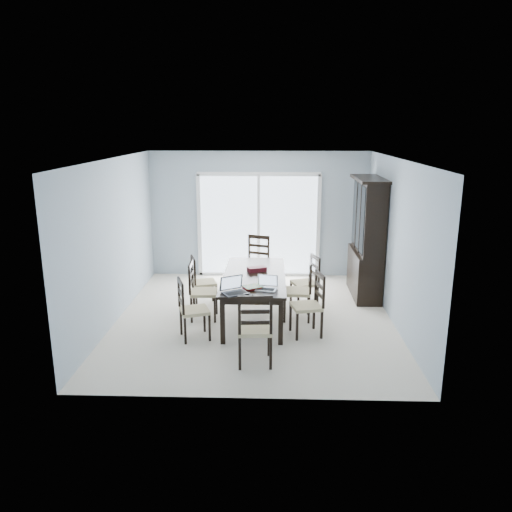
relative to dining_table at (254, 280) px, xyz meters
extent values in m
plane|color=#EFE7CC|center=(0.00, 0.00, -0.67)|extent=(5.00, 5.00, 0.00)
plane|color=white|center=(0.00, 0.00, 1.93)|extent=(5.00, 5.00, 0.00)
cube|color=#9BABB9|center=(0.00, 2.50, 0.63)|extent=(4.50, 0.02, 2.60)
cube|color=#9BABB9|center=(-2.25, 0.00, 0.63)|extent=(0.02, 5.00, 2.60)
cube|color=#9BABB9|center=(2.25, 0.00, 0.63)|extent=(0.02, 5.00, 2.60)
cube|color=gray|center=(0.00, 3.50, -0.72)|extent=(4.50, 2.00, 0.10)
cube|color=#99999E|center=(0.00, 4.50, -0.12)|extent=(4.50, 0.06, 1.10)
cube|color=black|center=(0.00, 0.00, 0.06)|extent=(1.00, 2.20, 0.04)
cube|color=black|center=(0.00, 0.00, 0.00)|extent=(0.88, 2.08, 0.10)
cube|color=black|center=(-0.42, -1.00, -0.33)|extent=(0.07, 0.07, 0.69)
cube|color=black|center=(0.42, -1.00, -0.33)|extent=(0.07, 0.07, 0.69)
cube|color=black|center=(-0.42, 1.00, -0.33)|extent=(0.07, 0.07, 0.69)
cube|color=black|center=(0.42, 1.00, -0.33)|extent=(0.07, 0.07, 0.69)
cube|color=black|center=(2.01, 1.25, -0.25)|extent=(0.45, 1.30, 0.85)
cube|color=black|center=(2.04, 1.25, 0.83)|extent=(0.38, 1.30, 1.30)
cube|color=black|center=(2.01, 1.25, 1.50)|extent=(0.50, 1.38, 0.05)
cube|color=black|center=(1.84, 0.83, 0.83)|extent=(0.02, 0.36, 1.18)
cube|color=black|center=(1.84, 1.25, 0.83)|extent=(0.02, 0.36, 1.18)
cube|color=black|center=(1.84, 1.67, 0.83)|extent=(0.02, 0.36, 1.18)
cube|color=silver|center=(0.00, 2.48, 0.38)|extent=(2.40, 0.02, 2.10)
cube|color=white|center=(0.00, 2.46, 1.47)|extent=(2.52, 0.05, 0.08)
cube|color=white|center=(0.00, 2.46, 0.38)|extent=(0.06, 0.05, 2.10)
cube|color=white|center=(0.00, 2.46, -0.65)|extent=(2.52, 0.05, 0.05)
cube|color=black|center=(-1.09, -0.70, -0.47)|extent=(0.04, 0.04, 0.41)
cube|color=black|center=(-0.97, -1.04, -0.47)|extent=(0.04, 0.04, 0.41)
cube|color=black|center=(-0.75, -0.57, -0.47)|extent=(0.04, 0.04, 0.41)
cube|color=black|center=(-0.63, -0.91, -0.47)|extent=(0.04, 0.04, 0.41)
cube|color=#C9B286|center=(-0.86, -0.80, -0.24)|extent=(0.51, 0.51, 0.05)
cube|color=black|center=(-1.02, 0.16, -0.46)|extent=(0.04, 0.04, 0.43)
cube|color=black|center=(-1.00, -0.22, -0.46)|extent=(0.04, 0.04, 0.43)
cube|color=black|center=(-0.64, 0.17, -0.46)|extent=(0.04, 0.04, 0.43)
cube|color=black|center=(-0.63, -0.20, -0.46)|extent=(0.04, 0.04, 0.43)
cube|color=#C9B286|center=(-0.82, -0.02, -0.22)|extent=(0.43, 0.43, 0.05)
cube|color=black|center=(-1.12, 0.71, -0.47)|extent=(0.04, 0.04, 0.40)
cube|color=black|center=(-1.01, 0.37, -0.47)|extent=(0.04, 0.04, 0.40)
cube|color=black|center=(-0.78, 0.81, -0.47)|extent=(0.04, 0.04, 0.40)
cube|color=black|center=(-0.68, 0.48, -0.47)|extent=(0.04, 0.04, 0.40)
cube|color=#C9B286|center=(-0.90, 0.59, -0.25)|extent=(0.49, 0.49, 0.05)
cube|color=black|center=(1.03, -0.77, -0.46)|extent=(0.04, 0.04, 0.43)
cube|color=black|center=(0.95, -0.40, -0.46)|extent=(0.04, 0.04, 0.43)
cube|color=black|center=(0.66, -0.86, -0.46)|extent=(0.04, 0.04, 0.43)
cube|color=black|center=(0.58, -0.49, -0.46)|extent=(0.04, 0.04, 0.43)
cube|color=#C9B286|center=(0.81, -0.63, -0.22)|extent=(0.50, 0.50, 0.05)
cube|color=black|center=(0.88, -0.18, -0.45)|extent=(0.04, 0.04, 0.44)
cube|color=black|center=(0.90, 0.21, -0.45)|extent=(0.04, 0.04, 0.44)
cube|color=black|center=(0.50, -0.16, -0.45)|extent=(0.04, 0.04, 0.44)
cube|color=black|center=(0.51, 0.23, -0.45)|extent=(0.04, 0.04, 0.44)
cube|color=#C9B286|center=(0.70, 0.02, -0.21)|extent=(0.45, 0.45, 0.05)
cube|color=black|center=(1.08, 0.48, -0.47)|extent=(0.04, 0.04, 0.40)
cube|color=black|center=(0.96, 0.82, -0.47)|extent=(0.04, 0.04, 0.40)
cube|color=black|center=(0.74, 0.37, -0.47)|extent=(0.04, 0.04, 0.40)
cube|color=black|center=(0.63, 0.71, -0.47)|extent=(0.04, 0.04, 0.40)
cube|color=#C9B286|center=(0.85, 0.60, -0.25)|extent=(0.50, 0.50, 0.05)
cube|color=black|center=(-0.12, -1.80, -0.45)|extent=(0.04, 0.04, 0.45)
cube|color=black|center=(0.28, -1.77, -0.45)|extent=(0.04, 0.04, 0.45)
cube|color=black|center=(-0.15, -1.40, -0.45)|extent=(0.04, 0.04, 0.45)
cube|color=black|center=(0.25, -1.37, -0.45)|extent=(0.04, 0.04, 0.45)
cube|color=#C9B286|center=(0.07, -1.59, -0.19)|extent=(0.47, 0.47, 0.05)
cube|color=black|center=(0.21, 1.68, -0.44)|extent=(0.05, 0.05, 0.46)
cube|color=black|center=(-0.17, 1.81, -0.44)|extent=(0.05, 0.05, 0.46)
cube|color=black|center=(0.08, 1.30, -0.44)|extent=(0.05, 0.05, 0.46)
cube|color=black|center=(-0.30, 1.43, -0.44)|extent=(0.05, 0.05, 0.46)
cube|color=#C9B286|center=(-0.04, 1.55, -0.19)|extent=(0.57, 0.57, 0.05)
cube|color=black|center=(-0.23, -0.94, 0.09)|extent=(0.43, 0.39, 0.02)
cube|color=silver|center=(-0.23, -0.94, 0.21)|extent=(0.29, 0.19, 0.19)
cube|color=silver|center=(0.20, -0.75, 0.09)|extent=(0.34, 0.27, 0.02)
cube|color=silver|center=(0.20, -0.75, 0.19)|extent=(0.27, 0.09, 0.16)
cube|color=maroon|center=(-0.01, -0.70, 0.09)|extent=(0.29, 0.26, 0.03)
cube|color=gold|center=(0.00, -0.70, 0.11)|extent=(0.33, 0.30, 0.01)
cube|color=black|center=(-0.04, -0.98, 0.08)|extent=(0.13, 0.11, 0.01)
cube|color=#450D17|center=(0.04, 0.21, 0.11)|extent=(0.34, 0.26, 0.08)
cube|color=brown|center=(-0.46, 3.57, -0.26)|extent=(1.66, 1.48, 0.82)
cube|color=gray|center=(-0.46, 3.57, 0.18)|extent=(1.71, 1.53, 0.05)
camera|label=1|loc=(0.29, -7.72, 2.42)|focal=35.00mm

